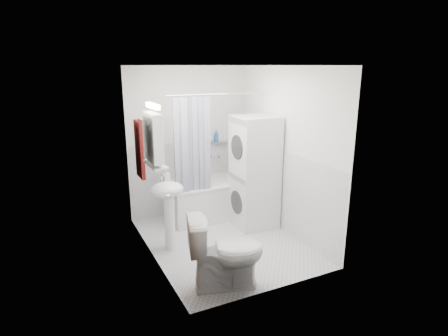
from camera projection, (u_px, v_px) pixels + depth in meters
name	position (u px, v px, depth m)	size (l,w,h in m)	color
floor	(223.00, 241.00, 5.28)	(2.60, 2.60, 0.00)	silver
room_walls	(223.00, 138.00, 4.89)	(2.60, 2.60, 2.60)	white
wainscot	(214.00, 195.00, 5.38)	(1.98, 2.58, 2.58)	white
door	(168.00, 196.00, 4.14)	(0.05, 2.00, 2.00)	brown
bathtub	(216.00, 196.00, 6.12)	(1.58, 0.75, 0.60)	white
tub_spout	(218.00, 156.00, 6.33)	(0.04, 0.04, 0.12)	silver
curtain_rod	(224.00, 94.00, 5.41)	(0.02, 0.02, 1.76)	silver
shower_curtain	(193.00, 148.00, 5.39)	(0.55, 0.02, 1.45)	#121641
sink	(168.00, 200.00, 4.87)	(0.44, 0.37, 1.04)	white
medicine_cabinet	(153.00, 136.00, 4.57)	(0.13, 0.50, 0.71)	white
shelf	(156.00, 165.00, 4.67)	(0.18, 0.54, 0.03)	silver
shower_caddy	(221.00, 142.00, 6.29)	(0.22, 0.06, 0.02)	silver
towel	(140.00, 148.00, 5.17)	(0.07, 0.34, 0.82)	#5E100B
washer_dryer	(254.00, 172.00, 5.62)	(0.63, 0.62, 1.69)	white
toilet	(226.00, 252.00, 4.12)	(0.47, 0.84, 0.82)	white
soap_pump	(167.00, 179.00, 4.95)	(0.08, 0.17, 0.08)	gray
shelf_bottle	(159.00, 164.00, 4.53)	(0.07, 0.18, 0.07)	gray
shelf_cup	(153.00, 158.00, 4.76)	(0.10, 0.09, 0.10)	gray
shampoo_a	(210.00, 139.00, 6.18)	(0.13, 0.17, 0.13)	gray
shampoo_b	(216.00, 140.00, 6.24)	(0.08, 0.21, 0.08)	#2A5DAB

